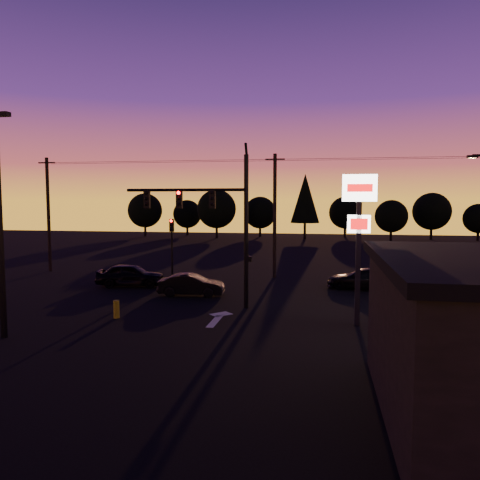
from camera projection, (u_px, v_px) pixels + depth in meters
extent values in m
plane|color=black|center=(199.00, 327.00, 20.97)|extent=(120.00, 120.00, 0.00)
cube|color=beige|center=(215.00, 321.00, 21.87)|extent=(0.35, 2.20, 0.01)
cube|color=beige|center=(221.00, 314.00, 23.24)|extent=(1.20, 1.20, 0.01)
cylinder|color=black|center=(246.00, 232.00, 24.30)|extent=(0.24, 0.24, 8.00)
cylinder|color=black|center=(246.00, 151.00, 23.95)|extent=(0.14, 0.52, 0.76)
cylinder|color=black|center=(186.00, 190.00, 24.67)|extent=(6.50, 0.16, 0.16)
cube|color=black|center=(212.00, 199.00, 24.46)|extent=(0.32, 0.22, 0.95)
sphere|color=black|center=(212.00, 193.00, 24.31)|extent=(0.18, 0.18, 0.18)
sphere|color=black|center=(212.00, 198.00, 24.33)|extent=(0.18, 0.18, 0.18)
sphere|color=black|center=(212.00, 204.00, 24.36)|extent=(0.18, 0.18, 0.18)
cube|color=black|center=(179.00, 199.00, 24.77)|extent=(0.32, 0.22, 0.95)
sphere|color=#FF0705|center=(178.00, 193.00, 24.61)|extent=(0.18, 0.18, 0.18)
sphere|color=black|center=(178.00, 198.00, 24.64)|extent=(0.18, 0.18, 0.18)
sphere|color=black|center=(179.00, 204.00, 24.67)|extent=(0.18, 0.18, 0.18)
cube|color=black|center=(147.00, 199.00, 25.08)|extent=(0.32, 0.22, 0.95)
sphere|color=black|center=(146.00, 193.00, 24.92)|extent=(0.18, 0.18, 0.18)
sphere|color=black|center=(146.00, 198.00, 24.95)|extent=(0.18, 0.18, 0.18)
sphere|color=black|center=(146.00, 204.00, 24.97)|extent=(0.18, 0.18, 0.18)
cube|color=black|center=(250.00, 259.00, 24.39)|extent=(0.22, 0.18, 0.28)
cylinder|color=black|center=(172.00, 255.00, 32.96)|extent=(0.14, 0.14, 3.60)
cube|color=black|center=(172.00, 225.00, 32.78)|extent=(0.30, 0.20, 0.90)
sphere|color=#FF0705|center=(171.00, 221.00, 32.64)|extent=(0.18, 0.18, 0.18)
sphere|color=black|center=(171.00, 225.00, 32.66)|extent=(0.18, 0.18, 0.18)
sphere|color=black|center=(171.00, 229.00, 32.68)|extent=(0.18, 0.18, 0.18)
cube|color=black|center=(0.00, 229.00, 18.92)|extent=(0.18, 0.18, 9.00)
cube|color=black|center=(3.00, 114.00, 18.48)|extent=(0.55, 0.30, 0.18)
cube|color=black|center=(358.00, 255.00, 20.98)|extent=(0.22, 0.22, 6.40)
cube|color=white|center=(360.00, 188.00, 20.72)|extent=(1.50, 0.25, 1.20)
cube|color=red|center=(360.00, 188.00, 20.59)|extent=(1.10, 0.02, 0.35)
cube|color=white|center=(359.00, 224.00, 20.86)|extent=(1.00, 0.22, 0.80)
cube|color=red|center=(359.00, 224.00, 20.73)|extent=(0.75, 0.02, 0.50)
cube|color=black|center=(472.00, 157.00, 23.52)|extent=(0.50, 0.22, 0.14)
plane|color=#FFB759|center=(472.00, 158.00, 23.53)|extent=(0.35, 0.35, 0.00)
cylinder|color=black|center=(48.00, 215.00, 37.06)|extent=(0.26, 0.26, 9.00)
cube|color=black|center=(47.00, 163.00, 36.71)|extent=(1.40, 0.10, 0.10)
cylinder|color=black|center=(275.00, 216.00, 33.99)|extent=(0.26, 0.26, 9.00)
cube|color=black|center=(275.00, 159.00, 33.64)|extent=(1.40, 0.10, 0.10)
cylinder|color=black|center=(153.00, 161.00, 34.59)|extent=(18.00, 0.02, 0.02)
cylinder|color=black|center=(156.00, 161.00, 35.18)|extent=(18.00, 0.02, 0.02)
cylinder|color=black|center=(159.00, 162.00, 35.77)|extent=(18.00, 0.02, 0.02)
cylinder|color=black|center=(407.00, 157.00, 31.52)|extent=(18.00, 0.02, 0.02)
cylinder|color=black|center=(406.00, 157.00, 32.11)|extent=(18.00, 0.02, 0.02)
cylinder|color=black|center=(404.00, 159.00, 32.70)|extent=(18.00, 0.02, 0.02)
cube|color=black|center=(429.00, 326.00, 15.90)|extent=(2.20, 0.05, 1.60)
cylinder|color=#9FA312|center=(116.00, 309.00, 22.46)|extent=(0.29, 0.29, 0.86)
cylinder|color=black|center=(145.00, 231.00, 73.74)|extent=(0.36, 0.36, 1.62)
sphere|color=black|center=(145.00, 210.00, 73.46)|extent=(5.36, 5.36, 5.36)
cylinder|color=black|center=(187.00, 231.00, 75.67)|extent=(0.36, 0.36, 1.38)
sphere|color=black|center=(187.00, 214.00, 75.44)|extent=(4.54, 4.54, 4.54)
cylinder|color=black|center=(217.00, 232.00, 69.72)|extent=(0.36, 0.36, 1.75)
sphere|color=black|center=(217.00, 209.00, 69.43)|extent=(5.77, 5.78, 5.78)
cylinder|color=black|center=(260.00, 232.00, 72.64)|extent=(0.36, 0.36, 1.50)
sphere|color=black|center=(260.00, 213.00, 72.38)|extent=(4.95, 4.95, 4.95)
cylinder|color=black|center=(305.00, 231.00, 68.46)|extent=(0.36, 0.36, 2.38)
cone|color=black|center=(305.00, 198.00, 68.06)|extent=(4.18, 4.18, 7.12)
cylinder|color=black|center=(345.00, 232.00, 72.38)|extent=(0.36, 0.36, 1.50)
sphere|color=black|center=(345.00, 213.00, 72.13)|extent=(4.95, 4.95, 4.95)
cylinder|color=black|center=(391.00, 236.00, 65.47)|extent=(0.36, 0.36, 1.38)
sphere|color=black|center=(391.00, 216.00, 65.24)|extent=(4.54, 4.54, 4.54)
cylinder|color=black|center=(431.00, 234.00, 67.39)|extent=(0.36, 0.36, 1.62)
sphere|color=black|center=(432.00, 211.00, 67.11)|extent=(5.36, 5.36, 5.36)
cylinder|color=black|center=(478.00, 236.00, 65.40)|extent=(0.36, 0.36, 1.25)
sphere|color=black|center=(479.00, 218.00, 65.18)|extent=(4.12, 4.12, 4.12)
imported|color=black|center=(131.00, 275.00, 30.77)|extent=(4.64, 2.42, 1.51)
imported|color=black|center=(191.00, 285.00, 27.79)|extent=(4.00, 1.69, 1.29)
imported|color=black|center=(364.00, 279.00, 29.79)|extent=(4.81, 2.49, 1.33)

